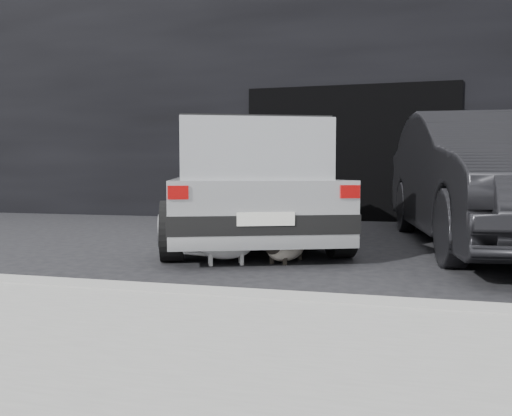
% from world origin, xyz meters
% --- Properties ---
extents(ground, '(80.00, 80.00, 0.00)m').
position_xyz_m(ground, '(0.00, 0.00, 0.00)').
color(ground, black).
rests_on(ground, ground).
extents(building_facade, '(34.00, 4.00, 5.00)m').
position_xyz_m(building_facade, '(1.00, 6.00, 2.50)').
color(building_facade, black).
rests_on(building_facade, ground).
extents(garage_opening, '(4.00, 0.10, 2.60)m').
position_xyz_m(garage_opening, '(1.00, 3.99, 1.30)').
color(garage_opening, black).
rests_on(garage_opening, ground).
extents(curb, '(18.00, 0.25, 0.12)m').
position_xyz_m(curb, '(1.00, -2.60, 0.06)').
color(curb, gray).
rests_on(curb, ground).
extents(sidewalk, '(18.00, 2.20, 0.11)m').
position_xyz_m(sidewalk, '(1.00, -3.80, 0.06)').
color(sidewalk, gray).
rests_on(sidewalk, ground).
extents(silver_hatchback, '(3.25, 4.57, 1.54)m').
position_xyz_m(silver_hatchback, '(-0.19, 0.63, 0.84)').
color(silver_hatchback, '#BBBEC0').
rests_on(silver_hatchback, ground).
extents(second_car, '(2.29, 5.34, 1.71)m').
position_xyz_m(second_car, '(2.91, 0.88, 0.85)').
color(second_car, black).
rests_on(second_car, ground).
extents(cat_siamese, '(0.45, 0.87, 0.31)m').
position_xyz_m(cat_siamese, '(0.62, -0.78, 0.14)').
color(cat_siamese, beige).
rests_on(cat_siamese, ground).
extents(cat_white, '(0.73, 0.44, 0.37)m').
position_xyz_m(cat_white, '(0.10, -1.01, 0.18)').
color(cat_white, silver).
rests_on(cat_white, ground).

